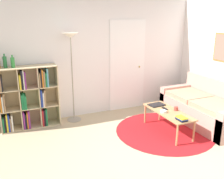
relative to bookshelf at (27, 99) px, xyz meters
The scene contains 15 objects.
ground_plane 2.76m from the bookshelf, 54.92° to the right, with size 14.00×14.00×0.00m, color tan.
wall_back 1.74m from the bookshelf, ahead, with size 7.55×0.11×2.60m.
wall_right 4.04m from the bookshelf, 14.75° to the right, with size 0.08×5.39×2.60m.
rug 2.74m from the bookshelf, 28.04° to the right, with size 1.87×1.87×0.01m.
bookshelf is the anchor object (origin of this frame).
floor_lamp 1.30m from the bookshelf, ahead, with size 0.32×0.32×1.83m.
couch 3.64m from the bookshelf, 19.41° to the right, with size 0.91×1.85×0.86m.
coffee_table 2.73m from the bookshelf, 28.35° to the right, with size 0.44×1.13×0.42m.
laptop 2.56m from the bookshelf, 21.38° to the right, with size 0.33×0.24×0.02m.
bowl 2.63m from the bookshelf, 29.97° to the right, with size 0.12×0.12×0.04m.
book_stack_on_table 2.93m from the bookshelf, 36.48° to the right, with size 0.14×0.20×0.06m.
cup 2.88m from the bookshelf, 27.32° to the right, with size 0.08×0.08×0.07m.
remote 2.68m from the bookshelf, 25.91° to the right, with size 0.06×0.16×0.02m.
bottle_middle 0.81m from the bookshelf, behind, with size 0.07×0.07×0.26m.
bottle_right 0.76m from the bookshelf, behind, with size 0.07×0.07×0.23m.
Camera 1 is at (-1.87, -2.69, 2.13)m, focal length 40.00 mm.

